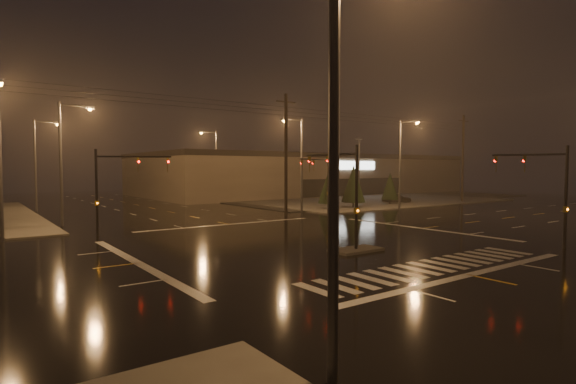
# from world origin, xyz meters

# --- Properties ---
(ground) EXTENTS (140.00, 140.00, 0.00)m
(ground) POSITION_xyz_m (0.00, 0.00, 0.00)
(ground) COLOR black
(ground) RESTS_ON ground
(sidewalk_ne) EXTENTS (36.00, 36.00, 0.12)m
(sidewalk_ne) POSITION_xyz_m (30.00, 30.00, 0.06)
(sidewalk_ne) COLOR #413F3A
(sidewalk_ne) RESTS_ON ground
(median_island) EXTENTS (3.00, 1.60, 0.15)m
(median_island) POSITION_xyz_m (0.00, -4.00, 0.07)
(median_island) COLOR #413F3A
(median_island) RESTS_ON ground
(crosswalk) EXTENTS (15.00, 2.60, 0.01)m
(crosswalk) POSITION_xyz_m (0.00, -9.00, 0.01)
(crosswalk) COLOR beige
(crosswalk) RESTS_ON ground
(stop_bar_near) EXTENTS (16.00, 0.50, 0.01)m
(stop_bar_near) POSITION_xyz_m (0.00, -11.00, 0.01)
(stop_bar_near) COLOR beige
(stop_bar_near) RESTS_ON ground
(stop_bar_far) EXTENTS (16.00, 0.50, 0.01)m
(stop_bar_far) POSITION_xyz_m (0.00, 11.00, 0.01)
(stop_bar_far) COLOR beige
(stop_bar_far) RESTS_ON ground
(parking_lot) EXTENTS (50.00, 24.00, 0.08)m
(parking_lot) POSITION_xyz_m (35.00, 28.00, 0.04)
(parking_lot) COLOR black
(parking_lot) RESTS_ON ground
(retail_building) EXTENTS (60.20, 28.30, 7.20)m
(retail_building) POSITION_xyz_m (35.00, 45.99, 3.84)
(retail_building) COLOR #6B5D4C
(retail_building) RESTS_ON ground
(signal_mast_median) EXTENTS (0.25, 4.59, 6.00)m
(signal_mast_median) POSITION_xyz_m (0.00, -3.07, 3.75)
(signal_mast_median) COLOR black
(signal_mast_median) RESTS_ON ground
(signal_mast_ne) EXTENTS (4.84, 1.86, 6.00)m
(signal_mast_ne) POSITION_xyz_m (9.50, 10.14, 3.79)
(signal_mast_ne) COLOR black
(signal_mast_ne) RESTS_ON ground
(signal_mast_nw) EXTENTS (4.84, 1.86, 6.00)m
(signal_mast_nw) POSITION_xyz_m (-9.50, 10.14, 3.79)
(signal_mast_nw) COLOR black
(signal_mast_nw) RESTS_ON ground
(signal_mast_se) EXTENTS (1.55, 3.87, 6.00)m
(signal_mast_se) POSITION_xyz_m (10.23, -9.75, 3.71)
(signal_mast_se) COLOR black
(signal_mast_se) RESTS_ON ground
(streetlight_0) EXTENTS (2.77, 0.32, 10.00)m
(streetlight_0) POSITION_xyz_m (-11.18, -15.00, 5.80)
(streetlight_0) COLOR #38383A
(streetlight_0) RESTS_ON ground
(streetlight_1) EXTENTS (2.77, 0.32, 10.00)m
(streetlight_1) POSITION_xyz_m (-11.18, 18.00, 5.80)
(streetlight_1) COLOR #38383A
(streetlight_1) RESTS_ON ground
(streetlight_2) EXTENTS (2.77, 0.32, 10.00)m
(streetlight_2) POSITION_xyz_m (-11.18, 34.00, 5.80)
(streetlight_2) COLOR #38383A
(streetlight_2) RESTS_ON ground
(streetlight_3) EXTENTS (2.77, 0.32, 10.00)m
(streetlight_3) POSITION_xyz_m (11.18, 16.00, 5.80)
(streetlight_3) COLOR #38383A
(streetlight_3) RESTS_ON ground
(streetlight_4) EXTENTS (2.77, 0.32, 10.00)m
(streetlight_4) POSITION_xyz_m (11.18, 36.00, 5.80)
(streetlight_4) COLOR #38383A
(streetlight_4) RESTS_ON ground
(streetlight_5) EXTENTS (0.32, 2.77, 10.00)m
(streetlight_5) POSITION_xyz_m (-16.00, 11.18, 5.80)
(streetlight_5) COLOR #38383A
(streetlight_5) RESTS_ON ground
(streetlight_6) EXTENTS (0.32, 2.77, 10.00)m
(streetlight_6) POSITION_xyz_m (22.00, 11.18, 5.80)
(streetlight_6) COLOR #38383A
(streetlight_6) RESTS_ON ground
(utility_pole_1) EXTENTS (2.20, 0.32, 12.00)m
(utility_pole_1) POSITION_xyz_m (8.00, 14.00, 6.13)
(utility_pole_1) COLOR black
(utility_pole_1) RESTS_ON ground
(utility_pole_2) EXTENTS (2.20, 0.32, 12.00)m
(utility_pole_2) POSITION_xyz_m (38.00, 14.00, 6.13)
(utility_pole_2) COLOR black
(utility_pole_2) RESTS_ON ground
(conifer_0) EXTENTS (2.39, 2.39, 4.43)m
(conifer_0) POSITION_xyz_m (15.75, 16.50, 2.56)
(conifer_0) COLOR black
(conifer_0) RESTS_ON ground
(conifer_1) EXTENTS (2.80, 2.80, 5.08)m
(conifer_1) POSITION_xyz_m (19.43, 16.27, 2.89)
(conifer_1) COLOR black
(conifer_1) RESTS_ON ground
(conifer_2) EXTENTS (2.20, 2.20, 4.13)m
(conifer_2) POSITION_xyz_m (26.63, 16.99, 2.41)
(conifer_2) COLOR black
(conifer_2) RESTS_ON ground
(car_parked) EXTENTS (3.42, 4.12, 1.33)m
(car_parked) POSITION_xyz_m (29.92, 18.67, 0.66)
(car_parked) COLOR black
(car_parked) RESTS_ON ground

